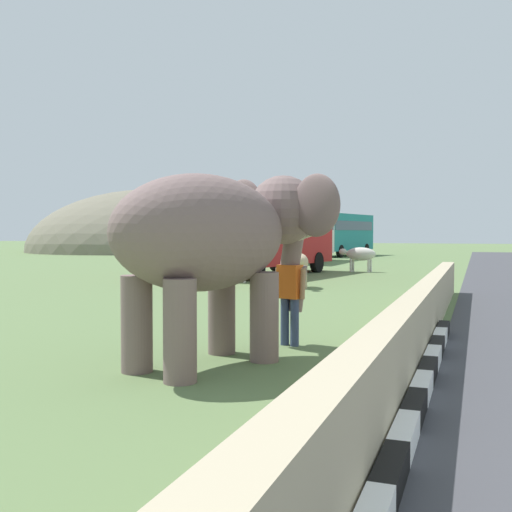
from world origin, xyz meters
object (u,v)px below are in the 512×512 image
object	(u,v)px
person_handler	(290,292)
bus_red	(267,230)
cow_mid	(249,261)
bus_teal	(341,231)
elephant	(220,236)
bus_white	(301,231)
cow_far	(360,255)
cow_near	(300,263)

from	to	relation	value
person_handler	bus_red	xyz separation A→B (m)	(16.06, 6.05, 1.15)
person_handler	cow_mid	distance (m)	12.62
bus_red	bus_teal	world-z (taller)	same
elephant	bus_teal	bearing A→B (deg)	9.91
person_handler	bus_white	world-z (taller)	bus_white
cow_far	cow_near	bearing A→B (deg)	177.69
person_handler	bus_red	bearing A→B (deg)	20.64
bus_white	cow_near	distance (m)	18.98
elephant	bus_red	distance (m)	18.53
elephant	cow_far	bearing A→B (deg)	5.06
bus_red	elephant	bearing A→B (deg)	-162.83
elephant	cow_far	world-z (taller)	elephant
bus_white	cow_near	world-z (taller)	bus_white
bus_red	cow_mid	xyz separation A→B (m)	(-4.55, -0.87, -1.21)
cow_mid	bus_white	bearing A→B (deg)	9.68
cow_mid	cow_far	world-z (taller)	same
bus_teal	cow_mid	xyz separation A→B (m)	(-28.20, -2.63, -1.21)
bus_teal	elephant	bearing A→B (deg)	-170.09
cow_mid	bus_teal	bearing A→B (deg)	5.32
bus_red	bus_white	world-z (taller)	same
bus_red	bus_teal	distance (m)	23.72
cow_far	elephant	bearing A→B (deg)	-174.94
cow_near	cow_mid	size ratio (longest dim) A/B	1.02
bus_red	cow_mid	world-z (taller)	bus_red
bus_white	cow_near	bearing A→B (deg)	-163.93
person_handler	bus_white	size ratio (longest dim) A/B	0.19
bus_red	cow_near	xyz separation A→B (m)	(-5.60, -3.19, -1.21)
person_handler	bus_teal	distance (m)	40.49
elephant	person_handler	size ratio (longest dim) A/B	2.45
bus_teal	cow_near	size ratio (longest dim) A/B	4.73
bus_white	cow_mid	bearing A→B (deg)	-170.32
bus_teal	cow_far	size ratio (longest dim) A/B	4.75
person_handler	bus_red	distance (m)	17.20
cow_mid	cow_far	distance (m)	8.75
cow_near	cow_mid	world-z (taller)	same
bus_red	cow_far	world-z (taller)	bus_red
bus_white	cow_near	xyz separation A→B (m)	(-18.20, -5.24, -1.21)
elephant	bus_white	size ratio (longest dim) A/B	0.48
cow_mid	elephant	bearing A→B (deg)	-160.74
elephant	bus_teal	xyz separation A→B (m)	(41.36, 7.23, 0.18)
cow_near	cow_far	world-z (taller)	same
person_handler	cow_mid	size ratio (longest dim) A/B	0.88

